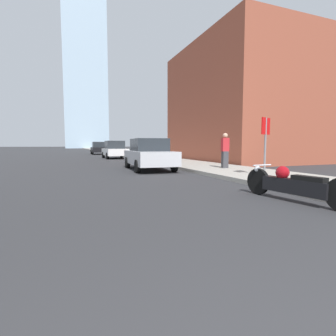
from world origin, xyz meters
name	(u,v)px	position (x,y,z in m)	size (l,w,h in m)	color
sidewalk	(116,153)	(6.14, 40.00, 0.07)	(3.49, 240.00, 0.15)	#9E998E
brick_storefront	(243,105)	(12.35, 17.73, 4.47)	(8.53, 11.38, 8.95)	brown
distant_tower	(84,48)	(6.45, 107.89, 37.94)	(15.50, 15.50, 75.88)	#9EB7CC
motorcycle	(293,184)	(3.76, 4.42, 0.39)	(0.64, 2.72, 0.78)	black
parked_car_silver	(149,154)	(2.97, 12.79, 0.79)	(2.13, 4.53, 1.58)	#BCBCC1
parked_car_white	(115,150)	(3.28, 24.71, 0.81)	(2.02, 3.92, 1.65)	silver
parked_car_black	(99,148)	(3.13, 36.55, 0.82)	(2.02, 4.39, 1.67)	black
stop_sign	(265,136)	(5.75, 7.58, 1.58)	(0.57, 0.26, 2.09)	slate
pedestrian	(225,150)	(6.22, 10.85, 1.02)	(0.36, 0.24, 1.69)	#38383D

